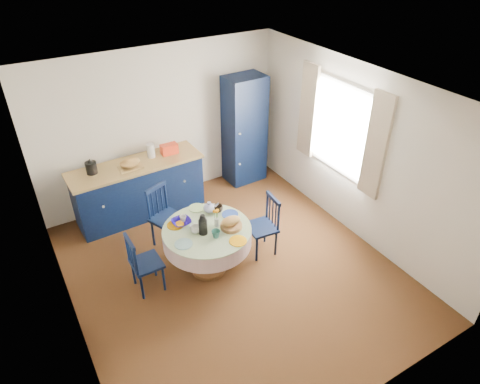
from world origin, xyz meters
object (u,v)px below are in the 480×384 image
object	(u,v)px
chair_far	(165,216)
cobalt_bowl	(181,222)
mug_c	(218,208)
mug_d	(183,219)
mug_a	(196,229)
mug_b	(216,234)
dining_table	(208,236)
chair_left	(143,263)
pantry_cabinet	(244,130)
chair_right	(264,225)
kitchen_counter	(139,188)

from	to	relation	value
chair_far	cobalt_bowl	size ratio (longest dim) A/B	3.79
mug_c	mug_d	xyz separation A→B (m)	(-0.50, 0.04, -0.01)
mug_a	mug_c	xyz separation A→B (m)	(0.46, 0.25, 0.00)
mug_a	mug_d	xyz separation A→B (m)	(-0.04, 0.29, -0.01)
chair_far	mug_b	xyz separation A→B (m)	(0.27, -1.02, 0.27)
dining_table	chair_left	size ratio (longest dim) A/B	1.37
pantry_cabinet	mug_b	world-z (taller)	pantry_cabinet
chair_left	mug_a	xyz separation A→B (m)	(0.69, -0.09, 0.31)
chair_right	mug_d	distance (m)	1.13
cobalt_bowl	mug_d	bearing A→B (deg)	44.51
chair_right	cobalt_bowl	bearing A→B (deg)	-100.35
chair_left	cobalt_bowl	distance (m)	0.69
mug_b	cobalt_bowl	xyz separation A→B (m)	(-0.26, 0.47, -0.02)
pantry_cabinet	chair_far	distance (m)	2.21
chair_right	mug_b	world-z (taller)	chair_right
mug_a	cobalt_bowl	bearing A→B (deg)	108.48
mug_a	chair_left	bearing A→B (deg)	172.77
mug_b	mug_d	distance (m)	0.55
pantry_cabinet	mug_c	size ratio (longest dim) A/B	14.83
chair_far	mug_b	bearing A→B (deg)	-97.68
pantry_cabinet	chair_right	world-z (taller)	pantry_cabinet
dining_table	chair_right	bearing A→B (deg)	-3.30
dining_table	cobalt_bowl	xyz separation A→B (m)	(-0.24, 0.26, 0.15)
kitchen_counter	chair_right	xyz separation A→B (m)	(1.17, -1.76, -0.02)
kitchen_counter	mug_b	world-z (taller)	kitchen_counter
mug_d	mug_b	bearing A→B (deg)	-67.51
mug_b	mug_c	bearing A→B (deg)	58.64
mug_a	mug_c	world-z (taller)	mug_c
kitchen_counter	pantry_cabinet	world-z (taller)	pantry_cabinet
cobalt_bowl	chair_right	bearing A→B (deg)	-15.78
mug_a	dining_table	bearing A→B (deg)	-2.99
chair_far	mug_c	xyz separation A→B (m)	(0.56, -0.55, 0.27)
mug_c	pantry_cabinet	bearing A→B (deg)	49.00
chair_left	cobalt_bowl	world-z (taller)	chair_left
chair_far	chair_right	size ratio (longest dim) A/B	1.06
dining_table	chair_right	world-z (taller)	dining_table
chair_left	chair_right	distance (m)	1.70
kitchen_counter	chair_right	size ratio (longest dim) A/B	2.31
kitchen_counter	mug_b	bearing A→B (deg)	-81.56
chair_far	dining_table	bearing A→B (deg)	-94.87
kitchen_counter	dining_table	world-z (taller)	kitchen_counter
dining_table	cobalt_bowl	distance (m)	0.38
chair_far	mug_d	world-z (taller)	chair_far
chair_right	mug_d	xyz separation A→B (m)	(-1.04, 0.35, 0.28)
chair_far	chair_right	distance (m)	1.40
chair_far	mug_d	distance (m)	0.58
chair_far	chair_left	bearing A→B (deg)	-152.28
kitchen_counter	mug_c	distance (m)	1.61
kitchen_counter	cobalt_bowl	xyz separation A→B (m)	(0.09, -1.45, 0.25)
kitchen_counter	dining_table	xyz separation A→B (m)	(0.33, -1.71, 0.11)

